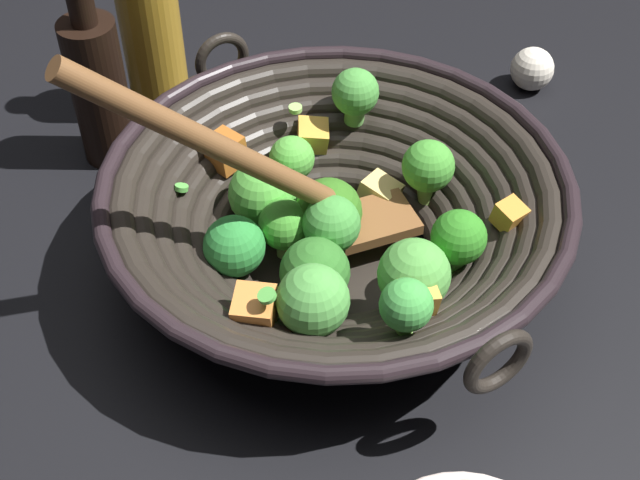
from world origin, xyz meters
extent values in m
plane|color=black|center=(0.00, 0.00, 0.00)|extent=(4.00, 4.00, 0.00)
cylinder|color=black|center=(0.00, 0.00, 0.01)|extent=(0.15, 0.15, 0.01)
torus|color=black|center=(0.00, 0.00, 0.02)|extent=(0.20, 0.20, 0.02)
torus|color=black|center=(0.00, 0.00, 0.03)|extent=(0.23, 0.23, 0.02)
torus|color=black|center=(0.00, 0.00, 0.04)|extent=(0.25, 0.25, 0.02)
torus|color=black|center=(0.00, 0.00, 0.05)|extent=(0.28, 0.28, 0.02)
torus|color=black|center=(0.00, 0.00, 0.06)|extent=(0.31, 0.31, 0.02)
torus|color=black|center=(0.00, 0.00, 0.07)|extent=(0.33, 0.33, 0.02)
torus|color=black|center=(0.00, 0.00, 0.08)|extent=(0.36, 0.36, 0.02)
torus|color=black|center=(0.00, 0.00, 0.09)|extent=(0.38, 0.38, 0.01)
torus|color=black|center=(-0.18, 0.08, 0.09)|extent=(0.03, 0.05, 0.05)
torus|color=black|center=(0.18, -0.08, 0.09)|extent=(0.03, 0.05, 0.05)
cylinder|color=#8BB45B|center=(-0.03, -0.03, 0.03)|extent=(0.02, 0.02, 0.02)
sphere|color=green|center=(-0.03, -0.03, 0.06)|extent=(0.04, 0.04, 0.04)
cylinder|color=#65AA4D|center=(-0.06, 0.11, 0.07)|extent=(0.03, 0.03, 0.02)
sphere|color=#48963D|center=(-0.06, 0.11, 0.09)|extent=(0.04, 0.04, 0.04)
cylinder|color=#64993E|center=(0.09, -0.03, 0.04)|extent=(0.03, 0.03, 0.02)
sphere|color=#529F43|center=(0.09, -0.03, 0.07)|extent=(0.05, 0.05, 0.05)
cylinder|color=#87AB5A|center=(0.02, -0.06, 0.03)|extent=(0.04, 0.03, 0.02)
sphere|color=#2E6B26|center=(0.02, -0.06, 0.06)|extent=(0.05, 0.05, 0.05)
cylinder|color=#58A03E|center=(-0.05, -0.07, 0.03)|extent=(0.02, 0.02, 0.01)
sphere|color=#2C8838|center=(-0.05, -0.07, 0.05)|extent=(0.05, 0.05, 0.05)
cylinder|color=#87C250|center=(0.11, -0.08, 0.07)|extent=(0.02, 0.01, 0.02)
sphere|color=green|center=(0.11, -0.08, 0.10)|extent=(0.04, 0.04, 0.04)
cylinder|color=#55923B|center=(0.10, 0.02, 0.05)|extent=(0.02, 0.02, 0.02)
sphere|color=#2F8221|center=(0.10, 0.02, 0.08)|extent=(0.04, 0.04, 0.04)
cylinder|color=#70A84A|center=(0.01, -0.02, 0.04)|extent=(0.02, 0.02, 0.02)
sphere|color=#42923C|center=(0.01, -0.02, 0.06)|extent=(0.05, 0.05, 0.05)
cylinder|color=#86AE4E|center=(0.03, 0.09, 0.04)|extent=(0.02, 0.02, 0.02)
sphere|color=green|center=(0.03, 0.09, 0.07)|extent=(0.04, 0.04, 0.04)
cylinder|color=#549E39|center=(0.05, -0.10, 0.05)|extent=(0.03, 0.03, 0.01)
sphere|color=#4E9D44|center=(0.05, -0.10, 0.08)|extent=(0.05, 0.05, 0.05)
cylinder|color=#7DB846|center=(-0.06, -0.01, 0.02)|extent=(0.04, 0.03, 0.02)
sphere|color=green|center=(-0.06, -0.01, 0.06)|extent=(0.06, 0.06, 0.06)
cylinder|color=#5A8F3F|center=(-0.08, 0.04, 0.03)|extent=(0.02, 0.02, 0.02)
sphere|color=#51A73B|center=(-0.08, 0.04, 0.05)|extent=(0.04, 0.04, 0.04)
cylinder|color=#6BA73E|center=(-0.01, 0.00, 0.03)|extent=(0.02, 0.02, 0.02)
sphere|color=#326D1D|center=(-0.01, 0.00, 0.06)|extent=(0.06, 0.06, 0.06)
cube|color=orange|center=(0.02, -0.12, 0.07)|extent=(0.04, 0.04, 0.03)
cube|color=#CB7339|center=(0.00, -0.02, 0.04)|extent=(0.03, 0.03, 0.03)
cube|color=gold|center=(0.10, -0.05, 0.07)|extent=(0.04, 0.04, 0.03)
cube|color=#BD6424|center=(-0.12, 0.00, 0.07)|extent=(0.03, 0.03, 0.03)
cube|color=orange|center=(0.12, 0.07, 0.08)|extent=(0.03, 0.03, 0.02)
cube|color=gold|center=(-0.03, -0.02, 0.04)|extent=(0.03, 0.03, 0.02)
cube|color=#D8B868|center=(0.00, 0.06, 0.03)|extent=(0.04, 0.03, 0.04)
cube|color=gold|center=(-0.08, 0.08, 0.05)|extent=(0.04, 0.04, 0.03)
cylinder|color=#6BC651|center=(0.02, -0.09, 0.06)|extent=(0.01, 0.01, 0.01)
cylinder|color=#56B247|center=(0.03, -0.12, 0.09)|extent=(0.02, 0.02, 0.01)
cylinder|color=#56B247|center=(-0.08, 0.04, 0.05)|extent=(0.02, 0.02, 0.01)
cylinder|color=#99D166|center=(-0.09, 0.07, 0.08)|extent=(0.02, 0.02, 0.00)
cylinder|color=#56B247|center=(-0.11, -0.06, 0.07)|extent=(0.01, 0.01, 0.01)
cube|color=brown|center=(0.02, 0.03, 0.04)|extent=(0.08, 0.09, 0.01)
cylinder|color=brown|center=(-0.05, -0.08, 0.15)|extent=(0.13, 0.18, 0.20)
cylinder|color=black|center=(-0.26, -0.01, 0.07)|extent=(0.05, 0.05, 0.14)
cylinder|color=black|center=(-0.26, -0.01, 0.16)|extent=(0.02, 0.02, 0.04)
cylinder|color=#AD7F23|center=(-0.27, 0.07, 0.08)|extent=(0.06, 0.06, 0.17)
sphere|color=silver|center=(0.02, 0.33, 0.02)|extent=(0.05, 0.05, 0.05)
camera|label=1|loc=(0.30, -0.42, 0.55)|focal=49.35mm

